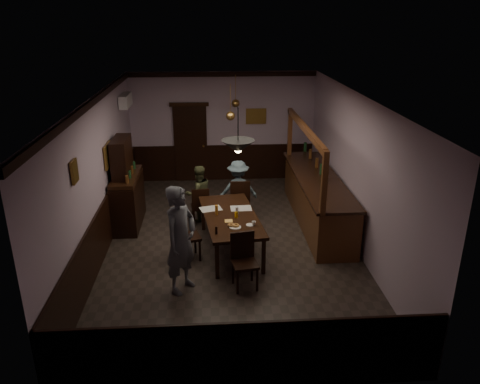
{
  "coord_description": "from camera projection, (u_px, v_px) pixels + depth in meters",
  "views": [
    {
      "loc": [
        -0.36,
        -8.58,
        4.44
      ],
      "look_at": [
        0.2,
        -0.06,
        1.15
      ],
      "focal_mm": 35.0,
      "sensor_mm": 36.0,
      "label": 1
    }
  ],
  "objects": [
    {
      "name": "pendant_brass_mid",
      "position": [
        230.0,
        116.0,
        10.32
      ],
      "size": [
        0.2,
        0.2,
        0.81
      ],
      "color": "#BF8C3F",
      "rests_on": "ground"
    },
    {
      "name": "pendant_iron",
      "position": [
        238.0,
        147.0,
        7.79
      ],
      "size": [
        0.56,
        0.56,
        0.76
      ],
      "color": "black",
      "rests_on": "ground"
    },
    {
      "name": "picture_left_small",
      "position": [
        74.0,
        171.0,
        7.19
      ],
      "size": [
        0.04,
        0.28,
        0.36
      ],
      "color": "olive",
      "rests_on": "ground"
    },
    {
      "name": "dining_table",
      "position": [
        230.0,
        218.0,
        9.12
      ],
      "size": [
        1.27,
        2.31,
        0.75
      ],
      "rotation": [
        0.0,
        0.0,
        0.13
      ],
      "color": "black",
      "rests_on": "ground"
    },
    {
      "name": "chair_near",
      "position": [
        244.0,
        258.0,
        7.97
      ],
      "size": [
        0.49,
        0.49,
        0.97
      ],
      "rotation": [
        0.0,
        0.0,
        0.18
      ],
      "color": "black",
      "rests_on": "ground"
    },
    {
      "name": "person_standing",
      "position": [
        181.0,
        240.0,
        7.7
      ],
      "size": [
        0.75,
        0.82,
        1.87
      ],
      "primitive_type": "imported",
      "rotation": [
        0.0,
        0.0,
        0.98
      ],
      "color": "slate",
      "rests_on": "ground"
    },
    {
      "name": "sideboard",
      "position": [
        127.0,
        191.0,
        10.21
      ],
      "size": [
        0.53,
        1.49,
        1.97
      ],
      "color": "black",
      "rests_on": "ground"
    },
    {
      "name": "napkin",
      "position": [
        229.0,
        221.0,
        8.84
      ],
      "size": [
        0.17,
        0.17,
        0.0
      ],
      "primitive_type": "cube",
      "rotation": [
        0.0,
        0.0,
        0.13
      ],
      "color": "#F8BD5B",
      "rests_on": "dining_table"
    },
    {
      "name": "soda_can",
      "position": [
        236.0,
        215.0,
        8.96
      ],
      "size": [
        0.07,
        0.07,
        0.12
      ],
      "primitive_type": "cylinder",
      "color": "yellow",
      "rests_on": "dining_table"
    },
    {
      "name": "pepper_mill",
      "position": [
        216.0,
        230.0,
        8.3
      ],
      "size": [
        0.04,
        0.04,
        0.14
      ],
      "primitive_type": "cylinder",
      "color": "black",
      "rests_on": "dining_table"
    },
    {
      "name": "room",
      "position": [
        230.0,
        174.0,
        9.07
      ],
      "size": [
        5.01,
        8.01,
        3.01
      ],
      "color": "#2D2621",
      "rests_on": "ground"
    },
    {
      "name": "chair_side",
      "position": [
        184.0,
        234.0,
        8.81
      ],
      "size": [
        0.53,
        0.53,
        0.99
      ],
      "rotation": [
        0.0,
        0.0,
        1.85
      ],
      "color": "black",
      "rests_on": "ground"
    },
    {
      "name": "chair_far_left",
      "position": [
        200.0,
        205.0,
        10.28
      ],
      "size": [
        0.43,
        0.43,
        0.88
      ],
      "rotation": [
        0.0,
        0.0,
        3.27
      ],
      "color": "black",
      "rests_on": "ground"
    },
    {
      "name": "water_glass",
      "position": [
        237.0,
        211.0,
        9.11
      ],
      "size": [
        0.06,
        0.06,
        0.15
      ],
      "primitive_type": "cylinder",
      "color": "silver",
      "rests_on": "dining_table"
    },
    {
      "name": "pastry_ring_b",
      "position": [
        236.0,
        225.0,
        8.58
      ],
      "size": [
        0.13,
        0.13,
        0.04
      ],
      "primitive_type": "torus",
      "color": "#C68C47",
      "rests_on": "pastry_plate"
    },
    {
      "name": "pastry_ring_a",
      "position": [
        231.0,
        225.0,
        8.6
      ],
      "size": [
        0.13,
        0.13,
        0.04
      ],
      "primitive_type": "torus",
      "color": "#C68C47",
      "rests_on": "pastry_plate"
    },
    {
      "name": "beer_glass",
      "position": [
        217.0,
        210.0,
        9.08
      ],
      "size": [
        0.06,
        0.06,
        0.2
      ],
      "primitive_type": "cylinder",
      "color": "#BF721E",
      "rests_on": "dining_table"
    },
    {
      "name": "saucer",
      "position": [
        250.0,
        225.0,
        8.66
      ],
      "size": [
        0.15,
        0.15,
        0.01
      ],
      "primitive_type": "cylinder",
      "color": "white",
      "rests_on": "dining_table"
    },
    {
      "name": "picture_back",
      "position": [
        256.0,
        116.0,
        12.7
      ],
      "size": [
        0.55,
        0.04,
        0.42
      ],
      "color": "olive",
      "rests_on": "ground"
    },
    {
      "name": "door_back",
      "position": [
        191.0,
        144.0,
        12.85
      ],
      "size": [
        0.9,
        0.06,
        2.1
      ],
      "primitive_type": "cube",
      "color": "black",
      "rests_on": "ground"
    },
    {
      "name": "newspaper_left",
      "position": [
        211.0,
        209.0,
        9.38
      ],
      "size": [
        0.48,
        0.4,
        0.01
      ],
      "primitive_type": "cube",
      "rotation": [
        0.0,
        0.0,
        0.27
      ],
      "color": "silver",
      "rests_on": "dining_table"
    },
    {
      "name": "picture_left_large",
      "position": [
        108.0,
        155.0,
        9.59
      ],
      "size": [
        0.04,
        0.62,
        0.48
      ],
      "color": "olive",
      "rests_on": "ground"
    },
    {
      "name": "newspaper_right",
      "position": [
        241.0,
        208.0,
        9.4
      ],
      "size": [
        0.43,
        0.31,
        0.01
      ],
      "primitive_type": "cube",
      "rotation": [
        0.0,
        0.0,
        0.02
      ],
      "color": "silver",
      "rests_on": "dining_table"
    },
    {
      "name": "pendant_brass_far",
      "position": [
        236.0,
        103.0,
        11.76
      ],
      "size": [
        0.2,
        0.2,
        0.81
      ],
      "color": "#BF8C3F",
      "rests_on": "ground"
    },
    {
      "name": "pastry_plate",
      "position": [
        235.0,
        227.0,
        8.57
      ],
      "size": [
        0.22,
        0.22,
        0.01
      ],
      "primitive_type": "cylinder",
      "color": "white",
      "rests_on": "dining_table"
    },
    {
      "name": "ac_unit",
      "position": [
        125.0,
        100.0,
        11.28
      ],
      "size": [
        0.2,
        0.85,
        0.3
      ],
      "color": "white",
      "rests_on": "ground"
    },
    {
      "name": "coffee_cup",
      "position": [
        254.0,
        223.0,
        8.63
      ],
      "size": [
        0.09,
        0.09,
        0.07
      ],
      "primitive_type": "imported",
      "rotation": [
        0.0,
        0.0,
        0.13
      ],
      "color": "white",
      "rests_on": "saucer"
    },
    {
      "name": "person_seated_right",
      "position": [
        238.0,
        189.0,
        10.62
      ],
      "size": [
        0.91,
        0.57,
        1.35
      ],
      "primitive_type": "imported",
      "rotation": [
        0.0,
        0.0,
        3.21
      ],
      "color": "slate",
      "rests_on": "ground"
    },
    {
      "name": "person_seated_left",
      "position": [
        199.0,
        193.0,
        10.47
      ],
      "size": [
        0.78,
        0.71,
        1.29
      ],
      "primitive_type": "imported",
      "rotation": [
        0.0,
        0.0,
        3.57
      ],
      "color": "#4B5030",
      "rests_on": "ground"
    },
    {
      "name": "bar_counter",
      "position": [
        317.0,
        198.0,
        10.45
      ],
      "size": [
        0.92,
        3.96,
        2.23
      ],
      "color": "#532D16",
      "rests_on": "ground"
    },
    {
      "name": "chair_far_right",
      "position": [
        240.0,
        199.0,
        10.41
      ],
      "size": [
        0.44,
        0.44,
        1.01
      ],
      "rotation": [
        0.0,
        0.0,
        3.13
      ],
      "color": "black",
      "rests_on": "ground"
    }
  ]
}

